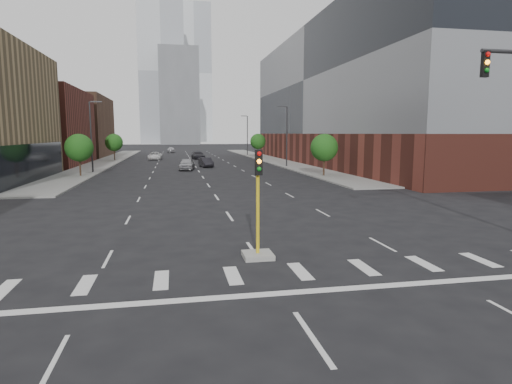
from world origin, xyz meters
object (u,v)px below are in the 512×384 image
object	(u,v)px
car_near_left	(187,164)
car_distant	(171,150)
car_mid_right	(206,162)
car_far_left	(155,156)
car_deep_right	(198,155)
median_traffic_signal	(258,235)

from	to	relation	value
car_near_left	car_distant	size ratio (longest dim) A/B	1.11
car_mid_right	car_far_left	xyz separation A→B (m)	(-8.33, 20.18, 0.02)
car_far_left	car_deep_right	xyz separation A→B (m)	(8.33, 0.43, 0.02)
car_mid_right	median_traffic_signal	bearing A→B (deg)	-99.82
car_mid_right	car_deep_right	xyz separation A→B (m)	(0.00, 20.61, 0.04)
car_far_left	car_near_left	bearing A→B (deg)	-75.56
car_distant	car_near_left	bearing A→B (deg)	-94.44
car_near_left	car_far_left	distance (m)	25.70
car_deep_right	car_distant	distance (m)	31.31
car_near_left	car_deep_right	world-z (taller)	car_near_left
car_mid_right	car_distant	xyz separation A→B (m)	(-5.43, 51.45, 0.03)
car_near_left	car_mid_right	world-z (taller)	car_near_left
car_far_left	car_deep_right	bearing A→B (deg)	5.46
car_mid_right	car_near_left	bearing A→B (deg)	-129.21
car_mid_right	car_distant	size ratio (longest dim) A/B	0.99
median_traffic_signal	car_deep_right	world-z (taller)	median_traffic_signal
car_mid_right	car_deep_right	world-z (taller)	car_deep_right
car_far_left	car_distant	world-z (taller)	car_distant
car_distant	median_traffic_signal	bearing A→B (deg)	-94.65
car_mid_right	car_deep_right	distance (m)	20.61
car_deep_right	car_distant	size ratio (longest dim) A/B	1.19
car_distant	car_mid_right	bearing A→B (deg)	-90.88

